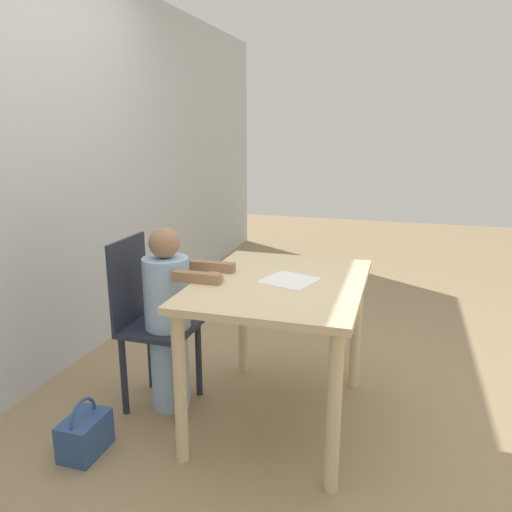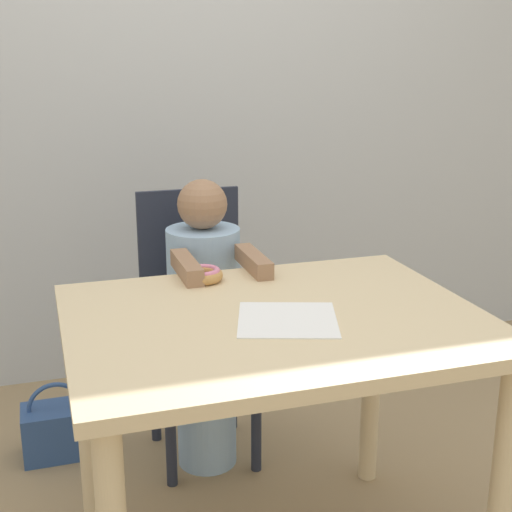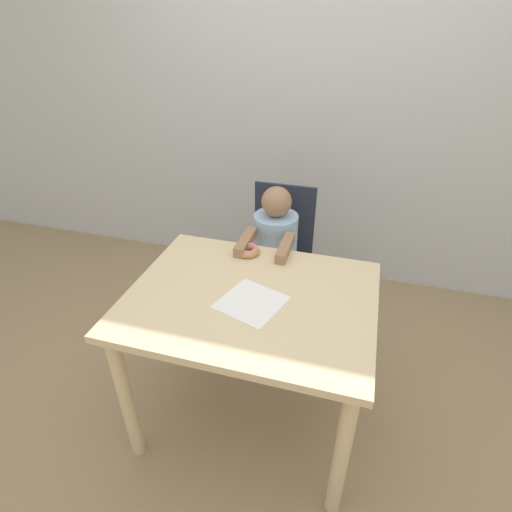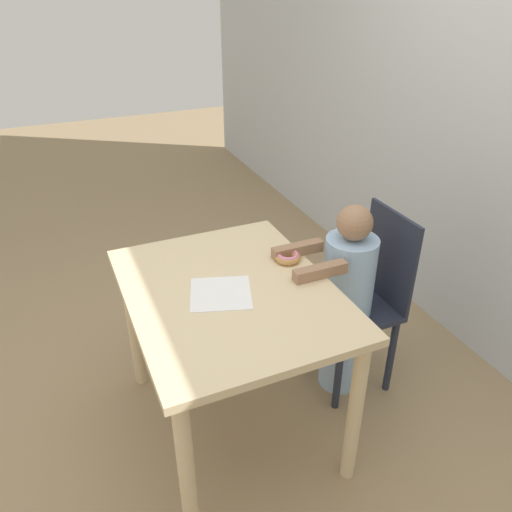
{
  "view_description": "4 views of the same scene",
  "coord_description": "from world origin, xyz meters",
  "px_view_note": "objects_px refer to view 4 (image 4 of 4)",
  "views": [
    {
      "loc": [
        -2.29,
        -0.56,
        1.51
      ],
      "look_at": [
        -0.01,
        0.12,
        0.89
      ],
      "focal_mm": 35.0,
      "sensor_mm": 36.0,
      "label": 1
    },
    {
      "loc": [
        -0.55,
        -1.58,
        1.4
      ],
      "look_at": [
        -0.01,
        0.12,
        0.89
      ],
      "focal_mm": 50.0,
      "sensor_mm": 36.0,
      "label": 2
    },
    {
      "loc": [
        0.39,
        -1.27,
        1.79
      ],
      "look_at": [
        -0.01,
        0.12,
        0.89
      ],
      "focal_mm": 28.0,
      "sensor_mm": 36.0,
      "label": 3
    },
    {
      "loc": [
        1.58,
        -0.57,
        1.89
      ],
      "look_at": [
        -0.01,
        0.12,
        0.89
      ],
      "focal_mm": 35.0,
      "sensor_mm": 36.0,
      "label": 4
    }
  ],
  "objects_px": {
    "child_figure": "(345,302)",
    "donut": "(288,257)",
    "chair": "(364,301)",
    "handbag": "(324,305)"
  },
  "relations": [
    {
      "from": "child_figure",
      "to": "donut",
      "type": "bearing_deg",
      "value": -103.8
    },
    {
      "from": "chair",
      "to": "donut",
      "type": "bearing_deg",
      "value": -99.92
    },
    {
      "from": "child_figure",
      "to": "handbag",
      "type": "bearing_deg",
      "value": 157.33
    },
    {
      "from": "child_figure",
      "to": "donut",
      "type": "height_order",
      "value": "child_figure"
    },
    {
      "from": "handbag",
      "to": "child_figure",
      "type": "bearing_deg",
      "value": -22.67
    },
    {
      "from": "chair",
      "to": "child_figure",
      "type": "relative_size",
      "value": 0.93
    },
    {
      "from": "donut",
      "to": "handbag",
      "type": "height_order",
      "value": "donut"
    },
    {
      "from": "chair",
      "to": "handbag",
      "type": "relative_size",
      "value": 3.33
    },
    {
      "from": "chair",
      "to": "donut",
      "type": "relative_size",
      "value": 8.17
    },
    {
      "from": "child_figure",
      "to": "handbag",
      "type": "xyz_separation_m",
      "value": [
        -0.5,
        0.21,
        -0.41
      ]
    }
  ]
}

